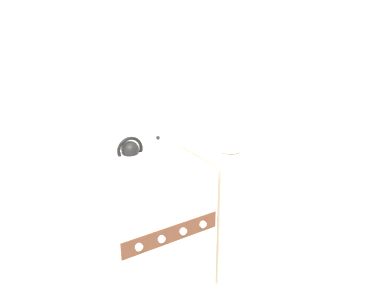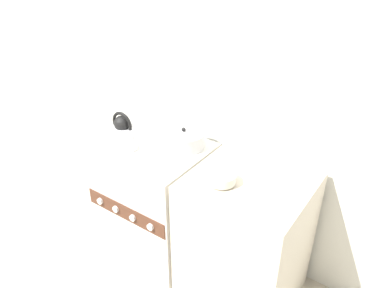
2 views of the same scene
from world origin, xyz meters
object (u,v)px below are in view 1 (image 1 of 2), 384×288
cooking_pot (158,147)px  stove (150,227)px  enamel_bowl (230,146)px  kettle (131,162)px

cooking_pot → stove: bearing=-139.0°
stove → enamel_bowl: bearing=-9.8°
kettle → cooking_pot: kettle is taller
kettle → cooking_pot: size_ratio=0.88×
kettle → enamel_bowl: size_ratio=1.62×
stove → enamel_bowl: size_ratio=5.79×
stove → kettle: bearing=-144.7°
stove → cooking_pot: bearing=41.0°
stove → kettle: size_ratio=3.57×
enamel_bowl → cooking_pot: bearing=151.6°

